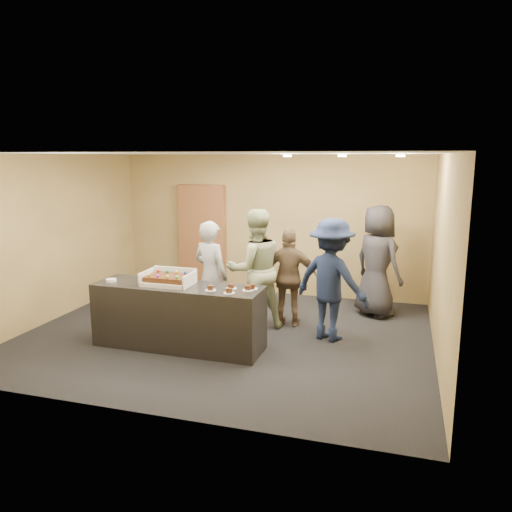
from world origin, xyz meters
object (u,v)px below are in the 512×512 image
(serving_counter, at_px, (179,316))
(sheet_cake, at_px, (168,278))
(person_dark_suit, at_px, (377,261))
(person_server_grey, at_px, (211,276))
(person_navy_man, at_px, (331,280))
(cake_box, at_px, (169,281))
(plate_stack, at_px, (111,280))
(person_sage_man, at_px, (255,269))
(person_brown_extra, at_px, (290,278))
(storage_cabinet, at_px, (202,238))

(serving_counter, distance_m, sheet_cake, 0.57)
(serving_counter, xyz_separation_m, sheet_cake, (-0.14, 0.00, 0.55))
(person_dark_suit, bearing_deg, person_server_grey, 70.83)
(person_server_grey, distance_m, person_dark_suit, 2.81)
(person_navy_man, bearing_deg, cake_box, 46.02)
(serving_counter, xyz_separation_m, plate_stack, (-1.01, -0.07, 0.47))
(person_dark_suit, bearing_deg, cake_box, 79.88)
(serving_counter, relative_size, person_navy_man, 1.33)
(serving_counter, xyz_separation_m, cake_box, (-0.14, 0.03, 0.50))
(cake_box, bearing_deg, person_dark_suit, 39.61)
(person_server_grey, relative_size, person_navy_man, 0.95)
(cake_box, xyz_separation_m, person_sage_man, (0.94, 1.08, -0.01))
(person_dark_suit, bearing_deg, person_brown_extra, 76.26)
(storage_cabinet, distance_m, cake_box, 3.14)
(cake_box, distance_m, person_sage_man, 1.43)
(serving_counter, distance_m, person_dark_suit, 3.48)
(storage_cabinet, relative_size, plate_stack, 14.56)
(plate_stack, height_order, person_dark_suit, person_dark_suit)
(person_navy_man, distance_m, person_brown_extra, 0.84)
(cake_box, bearing_deg, person_sage_man, 48.85)
(serving_counter, distance_m, person_brown_extra, 1.89)
(plate_stack, relative_size, person_dark_suit, 0.08)
(person_sage_man, bearing_deg, sheet_cake, 16.38)
(person_server_grey, height_order, person_sage_man, person_sage_man)
(serving_counter, relative_size, plate_stack, 16.53)
(plate_stack, relative_size, person_navy_man, 0.08)
(storage_cabinet, bearing_deg, person_sage_man, -49.10)
(storage_cabinet, bearing_deg, person_server_grey, -64.28)
(plate_stack, bearing_deg, person_sage_man, 33.01)
(person_brown_extra, distance_m, person_dark_suit, 1.60)
(serving_counter, xyz_separation_m, person_brown_extra, (1.29, 1.34, 0.33))
(sheet_cake, xyz_separation_m, person_server_grey, (0.30, 0.85, -0.14))
(serving_counter, bearing_deg, cake_box, 170.72)
(person_navy_man, height_order, person_brown_extra, person_navy_man)
(serving_counter, height_order, person_dark_suit, person_dark_suit)
(plate_stack, bearing_deg, person_dark_suit, 33.24)
(plate_stack, relative_size, person_sage_man, 0.08)
(serving_counter, height_order, person_server_grey, person_server_grey)
(serving_counter, relative_size, person_dark_suit, 1.28)
(person_brown_extra, xyz_separation_m, person_dark_suit, (1.29, 0.94, 0.16))
(serving_counter, height_order, cake_box, cake_box)
(serving_counter, xyz_separation_m, storage_cabinet, (-0.91, 3.07, 0.61))
(cake_box, distance_m, plate_stack, 0.87)
(cake_box, height_order, person_server_grey, person_server_grey)
(person_dark_suit, bearing_deg, serving_counter, 81.73)
(cake_box, height_order, person_dark_suit, person_dark_suit)
(person_dark_suit, bearing_deg, sheet_cake, 80.19)
(serving_counter, bearing_deg, storage_cabinet, 107.17)
(serving_counter, height_order, plate_stack, plate_stack)
(person_brown_extra, bearing_deg, sheet_cake, 36.84)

